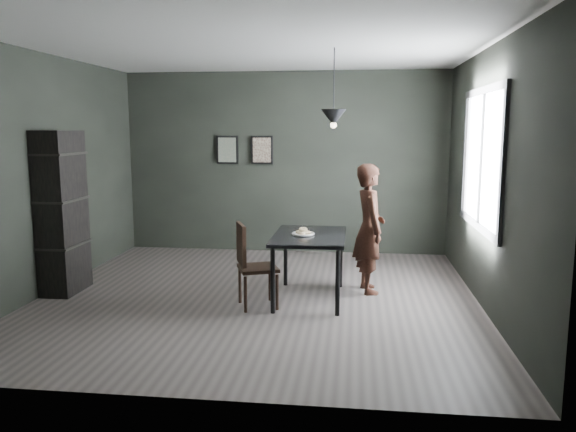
# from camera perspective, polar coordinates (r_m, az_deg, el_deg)

# --- Properties ---
(ground) EXTENTS (5.00, 5.00, 0.00)m
(ground) POSITION_cam_1_polar(r_m,az_deg,el_deg) (6.58, -3.11, -8.22)
(ground) COLOR #36302E
(ground) RESTS_ON ground
(back_wall) EXTENTS (5.00, 0.10, 2.80)m
(back_wall) POSITION_cam_1_polar(r_m,az_deg,el_deg) (8.77, -0.35, 5.41)
(back_wall) COLOR black
(back_wall) RESTS_ON ground
(ceiling) EXTENTS (5.00, 5.00, 0.02)m
(ceiling) POSITION_cam_1_polar(r_m,az_deg,el_deg) (6.34, -3.34, 16.73)
(ceiling) COLOR silver
(ceiling) RESTS_ON ground
(window_assembly) EXTENTS (0.04, 1.96, 1.56)m
(window_assembly) POSITION_cam_1_polar(r_m,az_deg,el_deg) (6.54, 19.05, 5.49)
(window_assembly) COLOR white
(window_assembly) RESTS_ON ground
(cafe_table) EXTENTS (0.80, 1.20, 0.75)m
(cafe_table) POSITION_cam_1_polar(r_m,az_deg,el_deg) (6.34, 2.19, -2.60)
(cafe_table) COLOR black
(cafe_table) RESTS_ON ground
(white_plate) EXTENTS (0.23, 0.23, 0.01)m
(white_plate) POSITION_cam_1_polar(r_m,az_deg,el_deg) (6.30, 1.54, -1.88)
(white_plate) COLOR white
(white_plate) RESTS_ON cafe_table
(donut_pile) EXTENTS (0.17, 0.17, 0.07)m
(donut_pile) POSITION_cam_1_polar(r_m,az_deg,el_deg) (6.29, 1.54, -1.61)
(donut_pile) COLOR beige
(donut_pile) RESTS_ON white_plate
(woman) EXTENTS (0.48, 0.63, 1.53)m
(woman) POSITION_cam_1_polar(r_m,az_deg,el_deg) (6.69, 8.26, -1.26)
(woman) COLOR black
(woman) RESTS_ON ground
(wood_chair) EXTENTS (0.52, 0.52, 0.93)m
(wood_chair) POSITION_cam_1_polar(r_m,az_deg,el_deg) (6.10, -3.84, -4.47)
(wood_chair) COLOR black
(wood_chair) RESTS_ON ground
(shelf_unit) EXTENTS (0.37, 0.64, 1.91)m
(shelf_unit) POSITION_cam_1_polar(r_m,az_deg,el_deg) (7.11, -22.00, 0.33)
(shelf_unit) COLOR black
(shelf_unit) RESTS_ON ground
(pendant_lamp) EXTENTS (0.28, 0.28, 0.86)m
(pendant_lamp) POSITION_cam_1_polar(r_m,az_deg,el_deg) (6.29, 4.65, 9.94)
(pendant_lamp) COLOR black
(pendant_lamp) RESTS_ON ground
(framed_print_left) EXTENTS (0.34, 0.04, 0.44)m
(framed_print_left) POSITION_cam_1_polar(r_m,az_deg,el_deg) (8.89, -6.18, 6.70)
(framed_print_left) COLOR black
(framed_print_left) RESTS_ON ground
(framed_print_right) EXTENTS (0.34, 0.04, 0.44)m
(framed_print_right) POSITION_cam_1_polar(r_m,az_deg,el_deg) (8.78, -2.66, 6.71)
(framed_print_right) COLOR black
(framed_print_right) RESTS_ON ground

